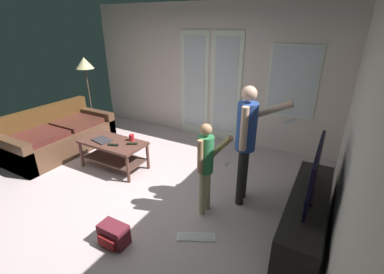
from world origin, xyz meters
TOP-DOWN VIEW (x-y plane):
  - ground_plane at (0.00, 0.00)m, footprint 5.41×5.22m
  - wall_back_with_doors at (0.06, 2.58)m, footprint 5.41×0.09m
  - wall_right_plain at (2.68, 0.00)m, footprint 0.06×5.22m
  - leather_couch at (-2.05, 0.49)m, footprint 0.97×1.91m
  - coffee_table at (-0.65, 0.50)m, footprint 1.10×0.56m
  - tv_stand at (2.39, 0.44)m, footprint 0.41×1.74m
  - flat_screen_tv at (2.38, 0.44)m, footprint 0.08×1.05m
  - person_adult at (1.54, 0.68)m, footprint 0.67×0.50m
  - person_child at (1.20, 0.22)m, footprint 0.42×0.33m
  - floor_lamp at (-2.40, 1.62)m, footprint 0.38×0.38m
  - backpack at (0.56, -0.78)m, footprint 0.33×0.23m
  - loose_keyboard at (1.33, -0.26)m, footprint 0.45×0.32m
  - laptop_closed at (-0.82, 0.44)m, footprint 0.36×0.28m
  - cup_near_edge at (-0.40, 0.69)m, footprint 0.08×0.08m
  - tv_remote_black at (-0.29, 0.57)m, footprint 0.17×0.13m
  - dvd_remote_slim at (-0.53, 0.39)m, footprint 0.18×0.10m

SIDE VIEW (x-z plane):
  - ground_plane at x=0.00m, z-range -0.02..0.00m
  - loose_keyboard at x=1.33m, z-range 0.00..0.02m
  - backpack at x=0.56m, z-range 0.00..0.24m
  - tv_stand at x=2.39m, z-range 0.00..0.49m
  - leather_couch at x=-2.05m, z-range -0.12..0.69m
  - coffee_table at x=-0.65m, z-range 0.11..0.60m
  - laptop_closed at x=-0.82m, z-range 0.48..0.50m
  - tv_remote_black at x=-0.29m, z-range 0.48..0.51m
  - dvd_remote_slim at x=-0.53m, z-range 0.48..0.51m
  - cup_near_edge at x=-0.40m, z-range 0.48..0.59m
  - person_child at x=1.20m, z-range 0.12..1.34m
  - flat_screen_tv at x=2.38m, z-range 0.50..1.12m
  - person_adult at x=1.54m, z-range 0.16..1.77m
  - wall_back_with_doors at x=0.06m, z-range -0.04..2.65m
  - wall_right_plain at x=2.68m, z-range 0.00..2.66m
  - floor_lamp at x=-2.40m, z-range 0.60..2.21m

